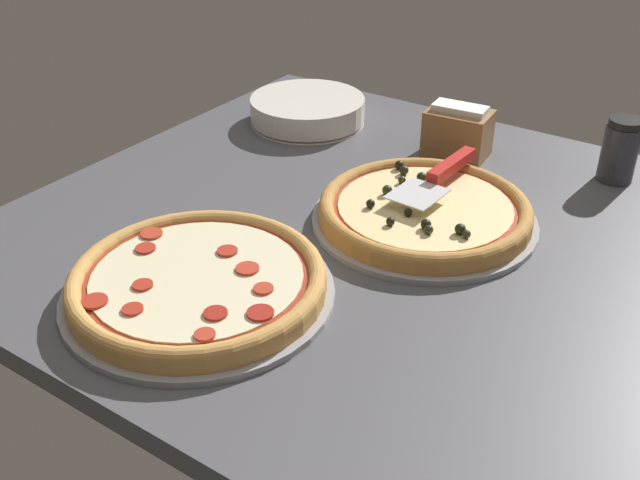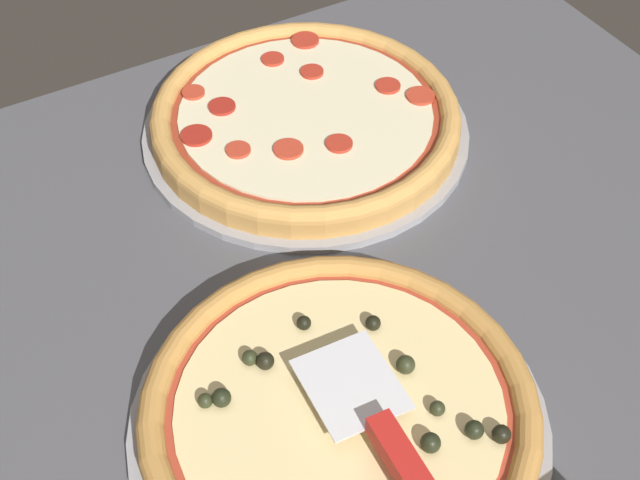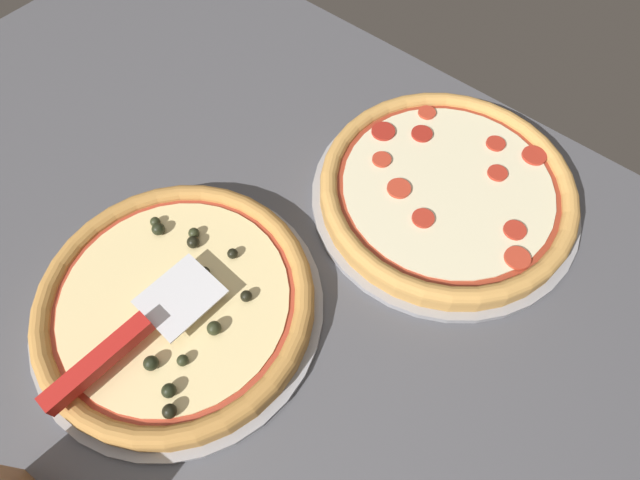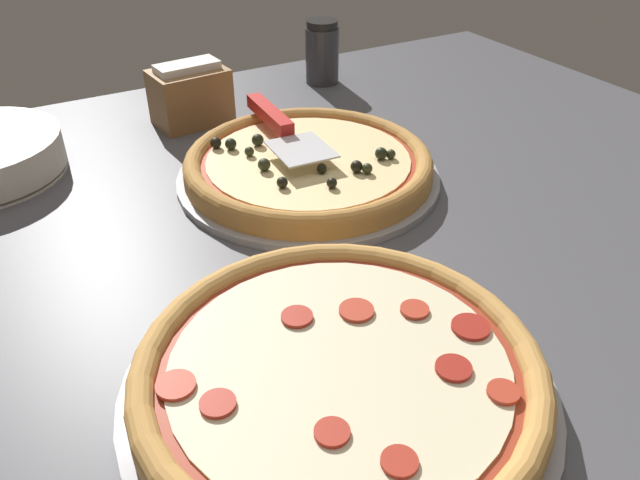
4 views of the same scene
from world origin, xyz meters
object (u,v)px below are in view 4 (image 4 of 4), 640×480
serving_spatula (276,121)px  parmesan_shaker (322,52)px  pizza_front (308,163)px  napkin_holder (190,95)px  pizza_back (339,370)px

serving_spatula → parmesan_shaker: size_ratio=1.92×
serving_spatula → parmesan_shaker: bearing=-131.0°
pizza_front → napkin_holder: (7.38, -27.87, 2.23)cm
napkin_holder → pizza_front: bearing=104.8°
napkin_holder → serving_spatula: bearing=108.6°
pizza_front → napkin_holder: bearing=-75.2°
serving_spatula → parmesan_shaker: (-22.55, -25.90, -0.11)cm
pizza_back → pizza_front: bearing=-114.7°
pizza_back → parmesan_shaker: 81.09cm
pizza_front → napkin_holder: size_ratio=2.74×
serving_spatula → napkin_holder: napkin_holder is taller
pizza_back → napkin_holder: 65.47cm
pizza_front → pizza_back: bearing=65.3°
pizza_front → pizza_back: size_ratio=0.96×
pizza_front → parmesan_shaker: parmesan_shaker is taller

